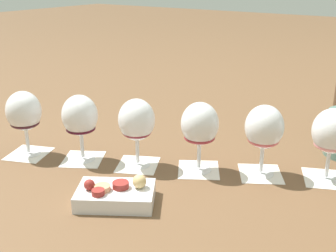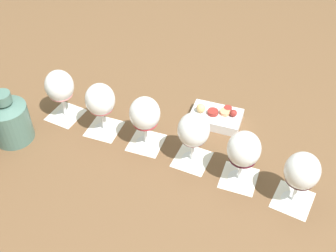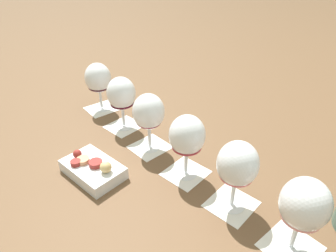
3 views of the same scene
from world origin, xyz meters
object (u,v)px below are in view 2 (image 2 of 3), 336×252
object	(u,v)px
ceramic_vase	(9,119)
snack_dish	(216,117)
wine_glass_0	(60,88)
wine_glass_4	(244,151)
wine_glass_1	(100,101)
wine_glass_3	(194,132)
wine_glass_2	(145,115)
wine_glass_5	(302,173)

from	to	relation	value
ceramic_vase	snack_dish	distance (m)	0.63
wine_glass_0	wine_glass_4	bearing A→B (deg)	23.85
ceramic_vase	snack_dish	bearing A→B (deg)	57.16
wine_glass_1	wine_glass_3	bearing A→B (deg)	24.95
wine_glass_2	snack_dish	bearing A→B (deg)	74.45
wine_glass_1	wine_glass_3	world-z (taller)	same
wine_glass_1	wine_glass_2	xyz separation A→B (m)	(0.13, 0.06, 0.00)
wine_glass_4	wine_glass_5	xyz separation A→B (m)	(0.14, 0.06, -0.00)
wine_glass_2	wine_glass_4	xyz separation A→B (m)	(0.28, 0.12, 0.00)
wine_glass_0	wine_glass_4	distance (m)	0.60
wine_glass_1	wine_glass_5	bearing A→B (deg)	23.18
wine_glass_0	ceramic_vase	bearing A→B (deg)	-92.56
wine_glass_0	wine_glass_2	bearing A→B (deg)	25.08
wine_glass_1	snack_dish	xyz separation A→B (m)	(0.20, 0.30, -0.09)
wine_glass_4	snack_dish	distance (m)	0.26
wine_glass_1	wine_glass_3	size ratio (longest dim) A/B	1.00
wine_glass_2	wine_glass_4	size ratio (longest dim) A/B	1.00
ceramic_vase	wine_glass_4	bearing A→B (deg)	36.72
snack_dish	wine_glass_2	bearing A→B (deg)	-105.55
wine_glass_3	snack_dish	bearing A→B (deg)	114.03
wine_glass_5	wine_glass_1	bearing A→B (deg)	-156.82
wine_glass_3	wine_glass_4	xyz separation A→B (m)	(0.14, 0.05, 0.00)
wine_glass_0	snack_dish	distance (m)	0.50
wine_glass_0	wine_glass_2	size ratio (longest dim) A/B	1.00
wine_glass_2	wine_glass_3	size ratio (longest dim) A/B	1.00
wine_glass_1	ceramic_vase	world-z (taller)	same
wine_glass_3	wine_glass_1	bearing A→B (deg)	-155.05
wine_glass_4	snack_dish	size ratio (longest dim) A/B	0.90
wine_glass_1	wine_glass_5	world-z (taller)	same
wine_glass_0	wine_glass_3	distance (m)	0.45
wine_glass_4	wine_glass_0	bearing A→B (deg)	-156.15
wine_glass_0	wine_glass_2	distance (m)	0.30
wine_glass_1	wine_glass_5	size ratio (longest dim) A/B	1.00
wine_glass_4	ceramic_vase	size ratio (longest dim) A/B	0.99
wine_glass_1	ceramic_vase	size ratio (longest dim) A/B	0.99
wine_glass_0	wine_glass_5	size ratio (longest dim) A/B	1.00
wine_glass_1	ceramic_vase	distance (m)	0.28
wine_glass_0	wine_glass_5	bearing A→B (deg)	23.38
wine_glass_2	snack_dish	world-z (taller)	wine_glass_2
wine_glass_3	wine_glass_5	size ratio (longest dim) A/B	1.00
wine_glass_1	wine_glass_2	bearing A→B (deg)	25.97
snack_dish	wine_glass_4	bearing A→B (deg)	-28.54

